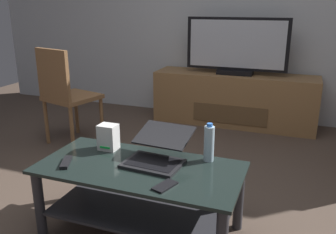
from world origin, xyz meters
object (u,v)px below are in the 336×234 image
television (237,47)px  tv_remote (66,162)px  water_bottle_near (209,143)px  router_box (108,137)px  cell_phone (165,186)px  media_cabinet (234,99)px  laptop (158,152)px  side_chair (65,92)px  coffee_table (140,188)px

television → tv_remote: television is taller
tv_remote → water_bottle_near: bearing=-0.6°
router_box → cell_phone: bearing=-33.2°
media_cabinet → cell_phone: bearing=-87.8°
laptop → cell_phone: (0.15, -0.28, -0.06)m
television → tv_remote: 2.47m
router_box → tv_remote: bearing=-113.1°
media_cabinet → side_chair: bearing=-139.0°
coffee_table → water_bottle_near: (0.35, 0.22, 0.25)m
media_cabinet → cell_phone: 2.45m
coffee_table → media_cabinet: size_ratio=0.66×
router_box → cell_phone: size_ratio=1.19×
side_chair → tv_remote: size_ratio=5.93×
side_chair → tv_remote: (0.85, -1.18, -0.09)m
cell_phone → coffee_table: bearing=160.3°
coffee_table → tv_remote: (-0.42, -0.12, 0.15)m
television → water_bottle_near: (0.22, -2.03, -0.33)m
media_cabinet → television: 0.59m
media_cabinet → router_box: router_box is taller
water_bottle_near → tv_remote: (-0.77, -0.34, -0.10)m
media_cabinet → cell_phone: (0.10, -2.45, 0.15)m
media_cabinet → laptop: bearing=-91.6°
router_box → coffee_table: bearing=-29.1°
side_chair → laptop: 1.64m
water_bottle_near → cell_phone: size_ratio=1.68×
side_chair → router_box: bearing=-42.4°
water_bottle_near → tv_remote: 0.85m
coffee_table → tv_remote: size_ratio=7.42×
laptop → cell_phone: 0.33m
media_cabinet → television: television is taller
television → side_chair: size_ratio=1.17×
media_cabinet → cell_phone: media_cabinet is taller
media_cabinet → laptop: size_ratio=4.30×
water_bottle_near → television: bearing=96.3°
cell_phone → water_bottle_near: bearing=90.3°
router_box → water_bottle_near: (0.65, 0.05, 0.03)m
side_chair → water_bottle_near: (1.62, -0.84, 0.01)m
coffee_table → side_chair: 1.67m
media_cabinet → side_chair: (-1.40, -1.22, 0.24)m
router_box → cell_phone: router_box is taller
television → cell_phone: television is taller
laptop → water_bottle_near: water_bottle_near is taller
media_cabinet → water_bottle_near: size_ratio=7.68×
media_cabinet → cell_phone: size_ratio=12.92×
television → laptop: 2.18m
laptop → router_box: size_ratio=2.54×
laptop → side_chair: bearing=144.7°
coffee_table → television: size_ratio=1.07×
coffee_table → tv_remote: bearing=-163.6°
media_cabinet → side_chair: side_chair is taller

